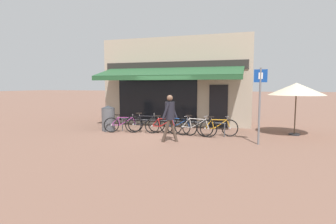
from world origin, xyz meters
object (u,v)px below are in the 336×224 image
bicycle_red (163,126)px  bicycle_blue (178,126)px  pedestrian_adult (170,113)px  cafe_parasol (296,89)px  bicycle_silver (195,127)px  bicycle_purple (123,124)px  parking_sign (260,98)px  bicycle_orange (217,127)px  bicycle_black (145,124)px  litter_bin (108,118)px

bicycle_red → bicycle_blue: bearing=-3.3°
bicycle_blue → pedestrian_adult: size_ratio=1.02×
pedestrian_adult → cafe_parasol: (4.59, 2.83, 0.86)m
bicycle_silver → bicycle_red: bearing=-179.4°
bicycle_purple → bicycle_red: bearing=-19.2°
parking_sign → bicycle_red: bearing=165.9°
bicycle_silver → pedestrian_adult: (-0.67, -1.34, 0.67)m
pedestrian_adult → cafe_parasol: 5.46m
bicycle_red → bicycle_orange: bicycle_orange is taller
bicycle_purple → bicycle_orange: size_ratio=0.96×
parking_sign → cafe_parasol: bearing=57.4°
bicycle_red → bicycle_blue: 0.65m
bicycle_blue → parking_sign: (3.22, -0.99, 1.26)m
bicycle_purple → bicycle_orange: bicycle_orange is taller
cafe_parasol → bicycle_red: bearing=-165.9°
bicycle_purple → bicycle_silver: 3.23m
bicycle_red → parking_sign: 4.18m
bicycle_black → parking_sign: (4.71, -0.97, 1.23)m
bicycle_black → bicycle_orange: bearing=-16.2°
bicycle_black → bicycle_silver: bearing=-21.4°
bicycle_red → parking_sign: (3.86, -0.97, 1.28)m
bicycle_orange → parking_sign: 2.26m
pedestrian_adult → bicycle_blue: bearing=-88.0°
bicycle_silver → bicycle_blue: bearing=174.1°
bicycle_purple → pedestrian_adult: (2.56, -1.29, 0.70)m
bicycle_black → bicycle_silver: bicycle_black is taller
bicycle_black → bicycle_blue: bicycle_black is taller
cafe_parasol → bicycle_blue: bearing=-164.3°
bicycle_purple → pedestrian_adult: 2.95m
bicycle_black → pedestrian_adult: (1.60, -1.48, 0.66)m
litter_bin → bicycle_black: bearing=1.9°
bicycle_purple → bicycle_red: size_ratio=0.97×
bicycle_orange → bicycle_black: bearing=162.1°
bicycle_blue → litter_bin: 3.28m
bicycle_silver → bicycle_orange: 0.91m
bicycle_orange → cafe_parasol: cafe_parasol is taller
bicycle_orange → cafe_parasol: (3.04, 1.26, 1.54)m
bicycle_orange → cafe_parasol: 3.64m
bicycle_orange → parking_sign: bearing=-53.5°
bicycle_black → litter_bin: litter_bin is taller
pedestrian_adult → cafe_parasol: bearing=-150.7°
bicycle_silver → bicycle_purple: bearing=-172.7°
bicycle_red → pedestrian_adult: bearing=-68.3°
bicycle_black → parking_sign: parking_sign is taller
bicycle_red → bicycle_silver: bearing=-11.4°
bicycle_purple → cafe_parasol: (7.14, 1.54, 1.56)m
bicycle_purple → bicycle_blue: bicycle_blue is taller
bicycle_purple → bicycle_silver: (3.22, 0.05, 0.03)m
bicycle_black → bicycle_orange: size_ratio=1.03×
bicycle_black → cafe_parasol: cafe_parasol is taller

